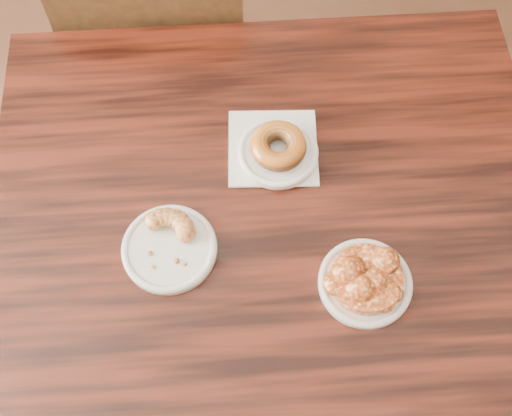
{
  "coord_description": "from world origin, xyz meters",
  "views": [
    {
      "loc": [
        -0.08,
        -0.27,
        1.72
      ],
      "look_at": [
        -0.09,
        0.19,
        0.8
      ],
      "focal_mm": 45.0,
      "sensor_mm": 36.0,
      "label": 1
    }
  ],
  "objects_px": {
    "cafe_table": "(271,313)",
    "glazed_donut": "(278,146)",
    "chair_far": "(168,46)",
    "cruller_fragment": "(168,244)",
    "apple_fritter": "(367,278)"
  },
  "relations": [
    {
      "from": "chair_far",
      "to": "apple_fritter",
      "type": "distance_m",
      "value": 0.9
    },
    {
      "from": "glazed_donut",
      "to": "cruller_fragment",
      "type": "bearing_deg",
      "value": -132.79
    },
    {
      "from": "glazed_donut",
      "to": "apple_fritter",
      "type": "bearing_deg",
      "value": -58.32
    },
    {
      "from": "cruller_fragment",
      "to": "glazed_donut",
      "type": "bearing_deg",
      "value": 47.21
    },
    {
      "from": "cafe_table",
      "to": "chair_far",
      "type": "relative_size",
      "value": 1.07
    },
    {
      "from": "chair_far",
      "to": "glazed_donut",
      "type": "bearing_deg",
      "value": 115.81
    },
    {
      "from": "cafe_table",
      "to": "glazed_donut",
      "type": "relative_size",
      "value": 9.85
    },
    {
      "from": "glazed_donut",
      "to": "apple_fritter",
      "type": "distance_m",
      "value": 0.27
    },
    {
      "from": "chair_far",
      "to": "cruller_fragment",
      "type": "bearing_deg",
      "value": 95.21
    },
    {
      "from": "apple_fritter",
      "to": "cruller_fragment",
      "type": "xyz_separation_m",
      "value": [
        -0.32,
        0.05,
        -0.0
      ]
    },
    {
      "from": "cruller_fragment",
      "to": "chair_far",
      "type": "bearing_deg",
      "value": 99.03
    },
    {
      "from": "chair_far",
      "to": "cruller_fragment",
      "type": "distance_m",
      "value": 0.76
    },
    {
      "from": "apple_fritter",
      "to": "cruller_fragment",
      "type": "height_order",
      "value": "apple_fritter"
    },
    {
      "from": "cruller_fragment",
      "to": "apple_fritter",
      "type": "bearing_deg",
      "value": -8.42
    },
    {
      "from": "cafe_table",
      "to": "cruller_fragment",
      "type": "bearing_deg",
      "value": 179.18
    }
  ]
}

